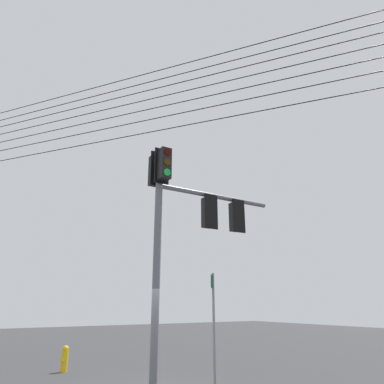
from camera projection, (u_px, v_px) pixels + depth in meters
name	position (u px, v px, depth m)	size (l,w,h in m)	color
signal_mast_assembly	(184.00, 215.00, 9.93)	(4.15, 0.96, 6.35)	slate
route_sign_primary	(213.00, 319.00, 9.74)	(0.18, 0.22, 2.99)	slate
fire_hydrant	(65.00, 359.00, 11.60)	(0.28, 0.27, 0.81)	yellow
overhead_wire_span	(193.00, 90.00, 10.22)	(12.83, 18.93, 2.77)	black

